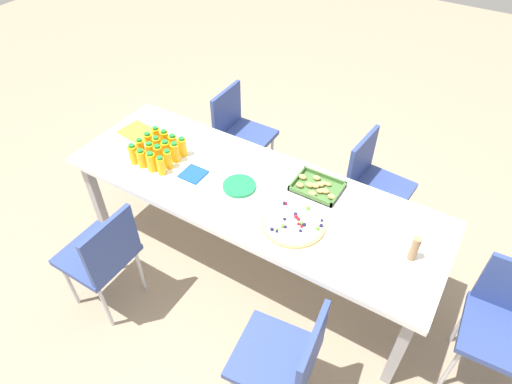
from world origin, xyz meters
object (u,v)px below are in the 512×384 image
(juice_bottle_14, at_px, (173,144))
(juice_bottle_15, at_px, (182,147))
(juice_bottle_9, at_px, (157,146))
(paper_folder, at_px, (138,132))
(juice_bottle_4, at_px, (141,148))
(party_table, at_px, (251,195))
(juice_bottle_2, at_px, (151,162))
(juice_bottle_11, at_px, (175,152))
(fruit_pizza, at_px, (294,223))
(juice_bottle_10, at_px, (166,150))
(snack_tray, at_px, (317,187))
(chair_far_left, at_px, (239,130))
(juice_bottle_1, at_px, (142,158))
(juice_bottle_7, at_px, (168,159))
(chair_near_right, at_px, (287,358))
(chair_far_right, at_px, (373,181))
(juice_bottle_12, at_px, (157,136))
(juice_bottle_13, at_px, (165,140))
(juice_bottle_6, at_px, (159,155))
(plate_stack, at_px, (239,186))
(juice_bottle_3, at_px, (161,166))
(chair_near_left, at_px, (103,254))
(napkin_stack, at_px, (193,174))
(juice_bottle_0, at_px, (133,154))
(juice_bottle_8, at_px, (149,142))
(juice_bottle_5, at_px, (150,152))
(chair_end, at_px, (506,321))
(cardboard_tube, at_px, (414,249))

(juice_bottle_14, height_order, juice_bottle_15, juice_bottle_15)
(juice_bottle_9, xyz_separation_m, paper_folder, (-0.29, 0.11, -0.06))
(juice_bottle_4, bearing_deg, paper_folder, 137.89)
(party_table, bearing_deg, juice_bottle_2, -164.13)
(juice_bottle_11, xyz_separation_m, fruit_pizza, (0.94, -0.10, -0.06))
(juice_bottle_10, height_order, snack_tray, juice_bottle_10)
(chair_far_left, bearing_deg, juice_bottle_1, -8.54)
(juice_bottle_7, bearing_deg, chair_near_right, -27.47)
(juice_bottle_2, distance_m, snack_tray, 1.08)
(chair_far_right, relative_size, juice_bottle_12, 5.64)
(juice_bottle_13, bearing_deg, juice_bottle_1, -91.76)
(juice_bottle_13, bearing_deg, juice_bottle_12, 178.26)
(juice_bottle_6, xyz_separation_m, fruit_pizza, (1.02, -0.02, -0.06))
(juice_bottle_6, relative_size, plate_stack, 0.72)
(party_table, bearing_deg, juice_bottle_3, -162.73)
(chair_near_left, distance_m, juice_bottle_13, 0.86)
(plate_stack, relative_size, napkin_stack, 1.40)
(juice_bottle_7, distance_m, juice_bottle_14, 0.17)
(party_table, height_order, juice_bottle_14, juice_bottle_14)
(juice_bottle_0, bearing_deg, party_table, 13.13)
(chair_near_left, xyz_separation_m, juice_bottle_0, (-0.21, 0.57, 0.30))
(chair_far_right, distance_m, juice_bottle_14, 1.44)
(juice_bottle_10, distance_m, juice_bottle_12, 0.17)
(juice_bottle_3, bearing_deg, chair_near_right, -24.85)
(juice_bottle_6, distance_m, snack_tray, 1.05)
(juice_bottle_3, height_order, snack_tray, juice_bottle_3)
(juice_bottle_8, height_order, juice_bottle_13, juice_bottle_13)
(juice_bottle_12, xyz_separation_m, juice_bottle_15, (0.22, 0.00, -0.00))
(juice_bottle_5, bearing_deg, juice_bottle_1, -92.44)
(chair_end, relative_size, juice_bottle_9, 5.78)
(juice_bottle_14, bearing_deg, juice_bottle_1, -107.83)
(chair_near_right, height_order, paper_folder, chair_near_right)
(juice_bottle_14, relative_size, paper_folder, 0.52)
(chair_far_right, height_order, juice_bottle_12, juice_bottle_12)
(chair_far_right, xyz_separation_m, plate_stack, (-0.64, -0.76, 0.24))
(juice_bottle_1, relative_size, juice_bottle_10, 0.96)
(juice_bottle_5, bearing_deg, cardboard_tube, 2.71)
(chair_near_left, xyz_separation_m, paper_folder, (-0.42, 0.84, 0.23))
(chair_end, distance_m, fruit_pizza, 1.24)
(juice_bottle_9, bearing_deg, juice_bottle_8, 177.07)
(juice_bottle_12, relative_size, fruit_pizza, 0.39)
(juice_bottle_2, relative_size, juice_bottle_7, 1.00)
(chair_near_left, bearing_deg, snack_tray, -44.11)
(chair_near_right, bearing_deg, juice_bottle_1, 61.24)
(juice_bottle_8, xyz_separation_m, napkin_stack, (0.42, -0.05, -0.06))
(juice_bottle_10, distance_m, juice_bottle_11, 0.08)
(chair_near_left, height_order, juice_bottle_7, juice_bottle_7)
(napkin_stack, bearing_deg, juice_bottle_11, 163.57)
(juice_bottle_0, bearing_deg, juice_bottle_2, 1.00)
(juice_bottle_7, relative_size, juice_bottle_11, 0.95)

